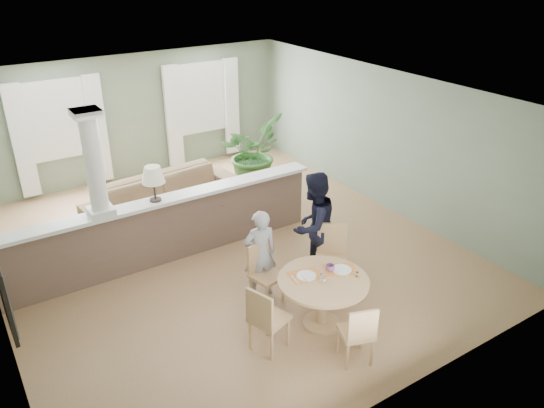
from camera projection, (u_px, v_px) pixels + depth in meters
ground at (224, 249)px, 9.13m from camera, size 8.00×8.00×0.00m
room_shell at (200, 139)px, 8.80m from camera, size 7.02×8.02×2.71m
pony_wall at (162, 222)px, 8.49m from camera, size 5.32×0.38×2.70m
sofa at (169, 202)px, 9.81m from camera, size 3.10×1.48×0.87m
houseplant at (252, 152)px, 11.25m from camera, size 1.81×1.79×1.52m
dining_table at (323, 288)px, 7.05m from camera, size 1.21×1.21×0.83m
chair_far_boy at (264, 270)px, 7.60m from camera, size 0.49×0.49×0.91m
chair_far_man at (331, 254)px, 7.89m from camera, size 0.64×0.64×1.01m
chair_near at (358, 332)px, 6.42m from camera, size 0.50×0.50×0.86m
chair_side at (266, 317)px, 6.60m from camera, size 0.54×0.54×0.95m
child_person at (260, 254)px, 7.64m from camera, size 0.56×0.43×1.38m
man_person at (313, 226)px, 8.07m from camera, size 0.98×0.85×1.72m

